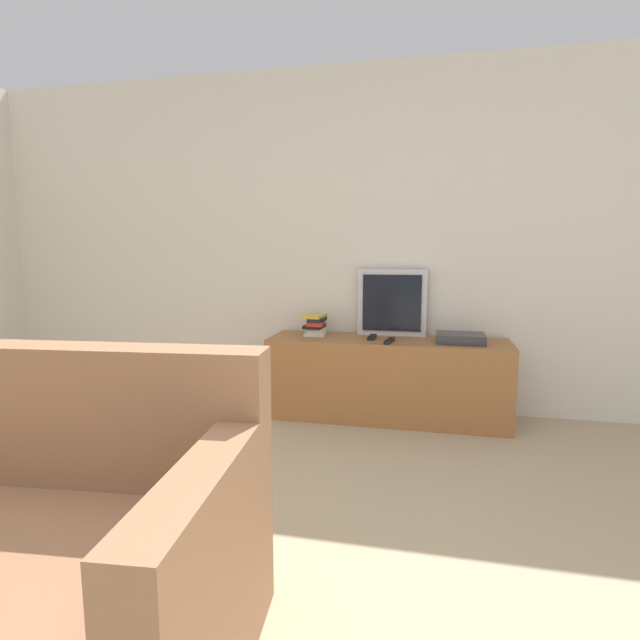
% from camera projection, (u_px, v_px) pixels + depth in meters
% --- Properties ---
extents(wall_back, '(9.00, 0.06, 2.60)m').
position_uv_depth(wall_back, '(350.00, 241.00, 3.87)').
color(wall_back, silver).
rests_on(wall_back, ground_plane).
extents(tv_stand, '(1.73, 0.47, 0.59)m').
position_uv_depth(tv_stand, '(387.00, 379.00, 3.66)').
color(tv_stand, '#9E6638').
rests_on(tv_stand, ground_plane).
extents(television, '(0.51, 0.09, 0.50)m').
position_uv_depth(television, '(392.00, 302.00, 3.77)').
color(television, silver).
rests_on(television, tv_stand).
extents(book_stack, '(0.17, 0.23, 0.16)m').
position_uv_depth(book_stack, '(316.00, 325.00, 3.77)').
color(book_stack, silver).
rests_on(book_stack, tv_stand).
extents(remote_on_stand, '(0.05, 0.16, 0.02)m').
position_uv_depth(remote_on_stand, '(372.00, 337.00, 3.64)').
color(remote_on_stand, black).
rests_on(remote_on_stand, tv_stand).
extents(remote_secondary, '(0.07, 0.19, 0.02)m').
position_uv_depth(remote_secondary, '(389.00, 341.00, 3.49)').
color(remote_secondary, black).
rests_on(remote_secondary, tv_stand).
extents(set_top_box, '(0.33, 0.25, 0.07)m').
position_uv_depth(set_top_box, '(460.00, 338.00, 3.48)').
color(set_top_box, '#333338').
rests_on(set_top_box, tv_stand).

